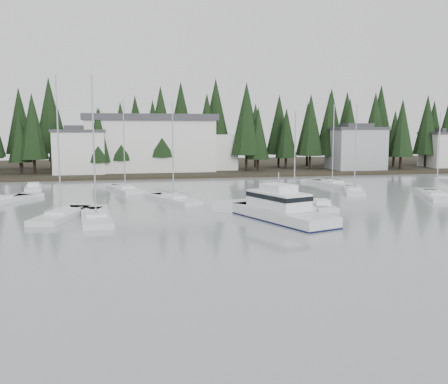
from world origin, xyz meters
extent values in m
plane|color=#91989C|center=(0.00, 0.00, 0.00)|extent=(260.00, 260.00, 0.00)
cube|color=black|center=(0.00, 97.00, 0.00)|extent=(240.00, 54.00, 1.00)
cube|color=silver|center=(-18.00, 79.00, 4.25)|extent=(9.00, 7.00, 7.50)
cube|color=#38383D|center=(-18.00, 79.00, 8.25)|extent=(9.54, 7.42, 0.50)
cube|color=#38383D|center=(-18.00, 79.00, 8.85)|extent=(4.95, 3.85, 0.80)
cube|color=#999EA0|center=(36.00, 78.00, 4.50)|extent=(10.00, 8.00, 8.00)
cube|color=#38383D|center=(36.00, 78.00, 8.75)|extent=(10.60, 8.48, 0.50)
cube|color=#38383D|center=(36.00, 78.00, 9.35)|extent=(5.50, 4.40, 0.80)
cube|color=silver|center=(58.00, 80.00, 4.00)|extent=(9.00, 7.00, 7.00)
cube|color=#38383D|center=(58.00, 80.00, 7.75)|extent=(9.54, 7.42, 0.50)
cube|color=#38383D|center=(58.00, 80.00, 8.35)|extent=(4.95, 3.85, 0.80)
cube|color=silver|center=(-5.00, 82.00, 5.50)|extent=(24.00, 10.00, 10.00)
cube|color=#38383D|center=(-5.00, 82.00, 10.80)|extent=(25.00, 11.00, 1.20)
cube|color=silver|center=(7.00, 84.00, 4.00)|extent=(10.00, 8.00, 7.00)
cube|color=silver|center=(4.00, 28.23, 0.16)|extent=(7.49, 12.58, 1.75)
cube|color=black|center=(4.00, 28.23, 0.03)|extent=(7.54, 12.65, 0.24)
cube|color=white|center=(3.80, 28.80, 1.86)|extent=(4.95, 6.91, 1.59)
cube|color=black|center=(3.80, 28.80, 2.24)|extent=(5.04, 6.99, 0.44)
cube|color=white|center=(3.80, 28.80, 3.01)|extent=(3.14, 3.69, 0.71)
cylinder|color=#A5A8AD|center=(3.80, 28.80, 3.88)|extent=(0.10, 0.10, 1.20)
cube|color=silver|center=(-10.18, 54.33, -0.03)|extent=(5.21, 10.13, 1.05)
cube|color=white|center=(-10.18, 54.33, 0.62)|extent=(2.70, 3.70, 0.30)
cylinder|color=#A5A8AD|center=(-10.18, 54.33, 6.56)|extent=(0.14, 0.14, 12.11)
cube|color=silver|center=(20.01, 45.92, -0.03)|extent=(5.56, 8.95, 1.05)
cube|color=white|center=(20.01, 45.92, 0.62)|extent=(2.71, 3.38, 0.30)
cylinder|color=#A5A8AD|center=(20.01, 45.92, 6.12)|extent=(0.14, 0.14, 11.25)
cube|color=silver|center=(-4.65, 42.79, -0.03)|extent=(5.99, 9.80, 1.05)
cube|color=white|center=(-4.65, 42.79, 0.62)|extent=(2.84, 3.67, 0.30)
cylinder|color=#A5A8AD|center=(-4.65, 42.79, 6.07)|extent=(0.14, 0.14, 11.14)
cube|color=silver|center=(20.95, 55.23, -0.03)|extent=(4.73, 9.85, 1.05)
cube|color=white|center=(20.95, 55.23, 0.62)|extent=(2.66, 3.55, 0.30)
cylinder|color=#A5A8AD|center=(20.95, 55.23, 6.37)|extent=(0.14, 0.14, 11.75)
cube|color=silver|center=(8.26, 36.85, -0.03)|extent=(4.66, 10.93, 1.05)
cube|color=white|center=(8.26, 36.85, 0.62)|extent=(2.62, 3.89, 0.30)
cylinder|color=#A5A8AD|center=(8.26, 36.85, 5.54)|extent=(0.14, 0.14, 10.07)
cube|color=silver|center=(27.97, 39.49, -0.03)|extent=(6.54, 10.50, 1.05)
cube|color=white|center=(27.97, 39.49, 0.62)|extent=(3.14, 3.96, 0.30)
cylinder|color=#A5A8AD|center=(27.97, 39.49, 5.52)|extent=(0.14, 0.14, 10.04)
cube|color=silver|center=(-13.07, 32.00, -0.03)|extent=(3.51, 10.35, 1.05)
cube|color=white|center=(-13.07, 32.00, 0.62)|extent=(2.14, 3.60, 0.30)
cylinder|color=#A5A8AD|center=(-13.07, 32.00, 6.95)|extent=(0.14, 0.14, 12.90)
cube|color=silver|center=(-16.43, 33.99, -0.03)|extent=(5.27, 9.98, 1.05)
cube|color=white|center=(-16.43, 33.99, 0.62)|extent=(2.73, 3.66, 0.30)
cylinder|color=#A5A8AD|center=(-16.43, 33.99, 7.02)|extent=(0.14, 0.14, 13.05)
cube|color=silver|center=(10.32, 33.94, 0.05)|extent=(2.90, 5.98, 0.90)
cube|color=white|center=(10.32, 33.94, 0.75)|extent=(1.71, 2.01, 0.55)
cube|color=silver|center=(-22.86, 58.29, 0.05)|extent=(2.90, 6.07, 0.90)
cube|color=white|center=(-22.86, 58.29, 0.75)|extent=(1.71, 2.04, 0.55)
camera|label=1|loc=(-10.61, -15.72, 8.41)|focal=40.00mm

